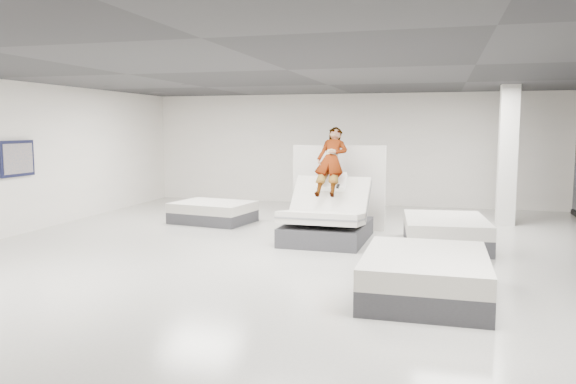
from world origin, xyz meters
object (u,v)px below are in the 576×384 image
object	(u,v)px
hero_bed	(327,221)
divider_panel	(339,188)
flat_bed_right_far	(445,232)
column	(508,155)
flat_bed_left_far	(213,212)
person	(331,175)
remote	(338,186)
flat_bed_right_near	(425,276)
wall_poster	(17,159)

from	to	relation	value
hero_bed	divider_panel	xyz separation A→B (m)	(-0.01, 1.33, 0.53)
flat_bed_right_far	column	world-z (taller)	column
divider_panel	flat_bed_left_far	xyz separation A→B (m)	(-3.02, 0.09, -0.68)
person	flat_bed_right_far	xyz separation A→B (m)	(2.26, -0.24, -1.01)
person	flat_bed_left_far	bearing A→B (deg)	162.05
column	flat_bed_left_far	bearing A→B (deg)	-167.16
divider_panel	flat_bed_right_far	bearing A→B (deg)	-28.77
person	remote	world-z (taller)	person
flat_bed_right_far	flat_bed_right_near	bearing A→B (deg)	-94.60
hero_bed	person	bearing A→B (deg)	88.38
hero_bed	flat_bed_right_near	size ratio (longest dim) A/B	0.99
hero_bed	column	size ratio (longest dim) A/B	0.66
person	remote	distance (m)	0.45
flat_bed_right_near	flat_bed_left_far	bearing A→B (deg)	136.64
flat_bed_right_near	hero_bed	bearing A→B (deg)	120.92
column	person	bearing A→B (deg)	-144.28
divider_panel	column	world-z (taller)	column
hero_bed	flat_bed_right_far	world-z (taller)	hero_bed
hero_bed	person	distance (m)	0.95
remote	flat_bed_right_far	distance (m)	2.21
person	divider_panel	xyz separation A→B (m)	(-0.02, 0.99, -0.36)
remote	hero_bed	bearing A→B (deg)	176.24
hero_bed	flat_bed_right_near	xyz separation A→B (m)	(1.99, -3.32, -0.10)
hero_bed	person	size ratio (longest dim) A/B	1.29
flat_bed_left_far	column	distance (m)	6.95
divider_panel	wall_poster	xyz separation A→B (m)	(-6.31, -2.40, 0.68)
person	wall_poster	world-z (taller)	wall_poster
flat_bed_left_far	person	bearing A→B (deg)	-19.57
flat_bed_right_far	flat_bed_left_far	world-z (taller)	flat_bed_right_far
hero_bed	person	xyz separation A→B (m)	(0.01, 0.34, 0.89)
flat_bed_right_far	flat_bed_right_near	xyz separation A→B (m)	(-0.27, -3.42, 0.02)
flat_bed_right_near	wall_poster	bearing A→B (deg)	164.84
remote	flat_bed_left_far	distance (m)	3.65
flat_bed_left_far	hero_bed	bearing A→B (deg)	-25.05
flat_bed_right_near	flat_bed_left_far	size ratio (longest dim) A/B	1.09
person	divider_panel	size ratio (longest dim) A/B	0.80
divider_panel	column	bearing A→B (deg)	23.46
person	divider_panel	bearing A→B (deg)	92.70
flat_bed_right_near	person	bearing A→B (deg)	118.43
divider_panel	flat_bed_right_far	xyz separation A→B (m)	(2.27, -1.23, -0.65)
hero_bed	flat_bed_right_far	bearing A→B (deg)	2.46
hero_bed	remote	bearing A→B (deg)	-5.39
hero_bed	wall_poster	bearing A→B (deg)	-170.37
flat_bed_right_far	flat_bed_left_far	size ratio (longest dim) A/B	1.08
column	wall_poster	world-z (taller)	column
hero_bed	divider_panel	size ratio (longest dim) A/B	1.03
divider_panel	wall_poster	world-z (taller)	wall_poster
hero_bed	remote	world-z (taller)	hero_bed
divider_panel	person	bearing A→B (deg)	-89.30
hero_bed	remote	size ratio (longest dim) A/B	14.98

